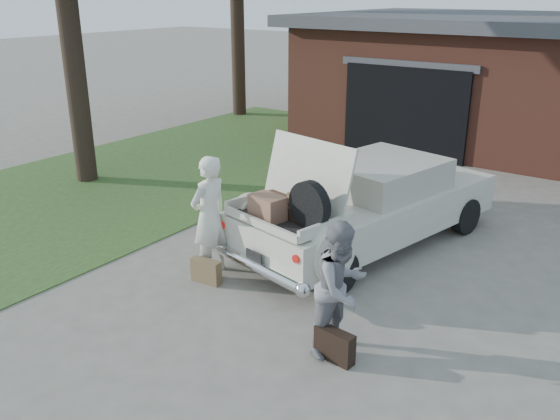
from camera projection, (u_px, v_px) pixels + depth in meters
The scene contains 8 objects.
ground at pixel (254, 298), 8.04m from camera, with size 90.00×90.00×0.00m, color gray.
grass_strip at pixel (143, 175), 13.31m from camera, with size 6.00×16.00×0.02m, color #2D4C1E.
house at pixel (548, 81), 15.67m from camera, with size 12.80×7.80×3.30m.
sedan at pixel (367, 204), 9.50m from camera, with size 2.84×5.11×1.98m.
woman_left at pixel (209, 216), 8.46m from camera, with size 0.65×0.43×1.78m, color white.
woman_right at pixel (341, 288), 6.63m from camera, with size 0.77×0.60×1.59m, color gray.
suitcase_left at pixel (206, 271), 8.42m from camera, with size 0.45×0.14×0.35m, color olive.
suitcase_right at pixel (334, 345), 6.65m from camera, with size 0.48×0.15×0.37m, color black.
Camera 1 is at (4.41, -5.59, 3.94)m, focal length 38.00 mm.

